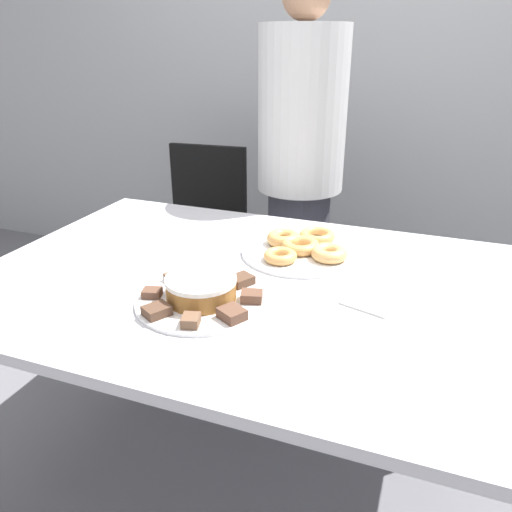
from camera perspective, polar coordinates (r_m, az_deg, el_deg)
The scene contains 22 objects.
ground_plane at distance 1.87m, azimuth -0.86°, elevation -24.28°, with size 12.00×12.00×0.00m, color slate.
wall_back at distance 2.83m, azimuth 11.97°, elevation 21.43°, with size 8.00×0.05×2.60m.
table at distance 1.43m, azimuth -1.02°, elevation -5.58°, with size 1.52×1.05×0.77m.
person_standing at distance 2.12m, azimuth 5.05°, elevation 9.01°, with size 0.35×0.35×1.62m.
office_chair_left at distance 2.52m, azimuth -6.40°, elevation 1.25°, with size 0.47×0.47×0.90m.
plate_cake at distance 1.27m, azimuth -6.22°, elevation -5.06°, with size 0.33×0.33×0.01m.
plate_donuts at distance 1.55m, azimuth 5.09°, elevation 0.43°, with size 0.36×0.36×0.01m.
frosted_cake at distance 1.26m, azimuth -6.29°, elevation -3.65°, with size 0.18×0.18×0.06m.
lamington_0 at distance 1.21m, azimuth -11.28°, elevation -6.15°, with size 0.07×0.08×0.02m.
lamington_1 at distance 1.16m, azimuth -7.46°, elevation -7.32°, with size 0.05×0.06×0.02m.
lamington_2 at distance 1.17m, azimuth -2.76°, elevation -6.62°, with size 0.08×0.07×0.03m.
lamington_3 at distance 1.25m, azimuth -0.50°, elevation -4.65°, with size 0.06×0.06×0.02m.
lamington_4 at distance 1.33m, azimuth -1.72°, elevation -2.77°, with size 0.07×0.08×0.02m.
lamington_5 at distance 1.38m, azimuth -5.25°, elevation -1.96°, with size 0.06×0.07×0.02m.
lamington_6 at distance 1.36m, azimuth -9.25°, elevation -2.47°, with size 0.07×0.06×0.02m.
lamington_7 at distance 1.30m, azimuth -11.79°, elevation -4.14°, with size 0.05×0.05×0.02m.
donut_0 at distance 1.54m, azimuth 5.12°, elevation 1.17°, with size 0.12×0.12×0.03m.
donut_1 at distance 1.59m, azimuth 3.20°, elevation 2.02°, with size 0.11×0.11×0.04m.
donut_2 at distance 1.47m, azimuth 2.78°, elevation -0.00°, with size 0.10×0.10×0.03m.
donut_3 at distance 1.50m, azimuth 8.37°, elevation 0.32°, with size 0.11×0.11×0.04m.
donut_4 at distance 1.64m, azimuth 6.99°, elevation 2.35°, with size 0.12×0.12×0.03m.
napkin at distance 1.29m, azimuth 12.92°, elevation -5.20°, with size 0.15×0.13×0.01m.
Camera 1 is at (0.46, -1.16, 1.39)m, focal length 35.00 mm.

